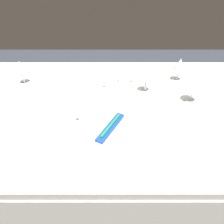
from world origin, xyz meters
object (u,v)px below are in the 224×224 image
at_px(fork_outer, 76,127).
at_px(napkin_folded, 65,86).
at_px(toothbrush_package, 112,127).
at_px(dinner_plate, 112,130).
at_px(spoon_dessert, 161,124).
at_px(wine_glass_right, 21,68).
at_px(wine_glass_far, 180,66).
at_px(coffee_cup_right, 125,77).
at_px(coffee_cup_left, 97,83).
at_px(spoon_soup, 155,125).
at_px(wine_glass_left, 147,74).
at_px(dinner_knife, 150,128).
at_px(wine_glass_centre, 194,85).

height_order(fork_outer, napkin_folded, napkin_folded).
height_order(toothbrush_package, napkin_folded, napkin_folded).
bearing_deg(dinner_plate, spoon_dessert, 11.37).
bearing_deg(spoon_dessert, toothbrush_package, -168.63).
distance_m(toothbrush_package, wine_glass_right, 0.71).
xyz_separation_m(wine_glass_far, napkin_folded, (-0.67, -0.21, -0.03)).
relative_size(toothbrush_package, wine_glass_far, 1.39).
bearing_deg(coffee_cup_right, napkin_folded, -154.41).
bearing_deg(spoon_dessert, napkin_folded, 153.27).
bearing_deg(coffee_cup_left, dinner_plate, -76.67).
bearing_deg(spoon_soup, wine_glass_left, 90.85).
bearing_deg(dinner_plate, coffee_cup_right, 79.90).
bearing_deg(dinner_plate, spoon_soup, 12.46).
relative_size(dinner_knife, coffee_cup_left, 2.09).
distance_m(toothbrush_package, fork_outer, 0.17).
bearing_deg(dinner_knife, wine_glass_centre, 42.31).
bearing_deg(wine_glass_left, spoon_soup, -89.15).
distance_m(coffee_cup_right, wine_glass_right, 0.62).
bearing_deg(wine_glass_centre, dinner_plate, -149.45).
xyz_separation_m(dinner_knife, wine_glass_far, (0.25, 0.48, 0.10)).
relative_size(spoon_dessert, wine_glass_far, 1.50).
bearing_deg(fork_outer, coffee_cup_right, 59.82).
bearing_deg(toothbrush_package, spoon_soup, 12.46).
relative_size(dinner_plate, wine_glass_centre, 2.00).
relative_size(wine_glass_left, wine_glass_far, 1.08).
xyz_separation_m(spoon_dessert, coffee_cup_left, (-0.32, 0.33, 0.04)).
bearing_deg(fork_outer, dinner_plate, -9.21).
height_order(wine_glass_left, wine_glass_right, wine_glass_left).
bearing_deg(spoon_soup, wine_glass_right, 151.08).
distance_m(spoon_dessert, napkin_folded, 0.55).
height_order(toothbrush_package, dinner_knife, toothbrush_package).
relative_size(spoon_soup, wine_glass_right, 1.40).
bearing_deg(napkin_folded, dinner_knife, -32.46).
relative_size(fork_outer, spoon_dessert, 0.95).
bearing_deg(spoon_dessert, wine_glass_left, 96.44).
distance_m(spoon_soup, spoon_dessert, 0.03).
distance_m(coffee_cup_right, wine_glass_left, 0.16).
bearing_deg(coffee_cup_left, wine_glass_centre, -13.88).
bearing_deg(napkin_folded, fork_outer, -71.36).
bearing_deg(napkin_folded, toothbrush_package, -48.71).
xyz_separation_m(spoon_dessert, wine_glass_left, (-0.03, 0.31, 0.11)).
bearing_deg(wine_glass_centre, spoon_dessert, -133.75).
xyz_separation_m(wine_glass_left, napkin_folded, (-0.45, -0.07, -0.04)).
height_order(toothbrush_package, coffee_cup_right, coffee_cup_right).
bearing_deg(wine_glass_left, spoon_dessert, -83.56).
height_order(dinner_knife, coffee_cup_right, coffee_cup_right).
height_order(dinner_plate, dinner_knife, dinner_plate).
relative_size(coffee_cup_left, wine_glass_centre, 0.74).
relative_size(dinner_plate, napkin_folded, 1.93).
relative_size(coffee_cup_left, coffee_cup_right, 1.07).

